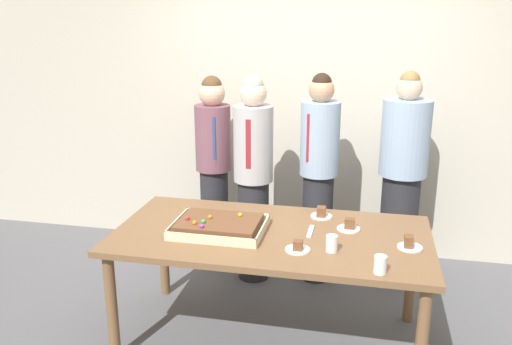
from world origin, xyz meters
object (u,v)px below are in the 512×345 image
object	(u,v)px
drink_cup_nearest	(380,265)
person_green_shirt_behind	(402,177)
party_table	(271,244)
person_striped_tie_right	(319,175)
plated_slice_far_left	(321,214)
plated_slice_far_right	(409,244)
drink_cup_middle	(332,244)
plated_slice_near_left	(349,226)
person_left_edge_reaching	(253,176)
sheet_cake	(219,226)
person_serving_front	(214,165)
plated_slice_near_right	(298,248)
cake_server_utensil	(310,231)

from	to	relation	value
drink_cup_nearest	person_green_shirt_behind	size ratio (longest dim) A/B	0.06
party_table	drink_cup_nearest	distance (m)	0.80
party_table	person_striped_tie_right	xyz separation A→B (m)	(0.20, 0.94, 0.19)
plated_slice_far_left	plated_slice_far_right	xyz separation A→B (m)	(0.56, -0.40, 0.00)
plated_slice_far_left	drink_cup_middle	bearing A→B (deg)	-78.29
plated_slice_near_left	person_green_shirt_behind	distance (m)	0.99
drink_cup_middle	person_left_edge_reaching	world-z (taller)	person_left_edge_reaching
plated_slice_far_left	sheet_cake	bearing A→B (deg)	-147.88
plated_slice_near_left	sheet_cake	bearing A→B (deg)	-165.72
party_table	plated_slice_far_right	bearing A→B (deg)	-3.81
plated_slice_far_left	person_serving_front	xyz separation A→B (m)	(-1.00, 0.79, 0.07)
plated_slice_near_right	sheet_cake	bearing A→B (deg)	161.05
person_serving_front	plated_slice_far_right	bearing A→B (deg)	34.77
plated_slice_far_right	cake_server_utensil	distance (m)	0.62
plated_slice_near_left	person_green_shirt_behind	world-z (taller)	person_green_shirt_behind
plated_slice_far_right	drink_cup_nearest	size ratio (longest dim) A/B	1.50
party_table	person_left_edge_reaching	world-z (taller)	person_left_edge_reaching
plated_slice_near_right	person_left_edge_reaching	world-z (taller)	person_left_edge_reaching
party_table	drink_cup_nearest	bearing A→B (deg)	-31.93
person_green_shirt_behind	drink_cup_nearest	bearing A→B (deg)	39.76
plated_slice_near_left	drink_cup_middle	bearing A→B (deg)	-103.39
plated_slice_near_right	person_left_edge_reaching	distance (m)	1.20
sheet_cake	plated_slice_near_right	bearing A→B (deg)	-18.95
plated_slice_far_right	person_left_edge_reaching	distance (m)	1.47
sheet_cake	plated_slice_near_right	xyz separation A→B (m)	(0.53, -0.18, -0.02)
plated_slice_far_left	person_green_shirt_behind	world-z (taller)	person_green_shirt_behind
cake_server_utensil	person_left_edge_reaching	distance (m)	0.96
person_green_shirt_behind	plated_slice_far_right	bearing A→B (deg)	46.36
plated_slice_far_right	person_left_edge_reaching	xyz separation A→B (m)	(-1.15, 0.90, 0.08)
party_table	person_serving_front	world-z (taller)	person_serving_front
cake_server_utensil	person_striped_tie_right	distance (m)	0.88
drink_cup_middle	person_serving_front	world-z (taller)	person_serving_front
plated_slice_near_left	person_serving_front	world-z (taller)	person_serving_front
sheet_cake	plated_slice_far_right	bearing A→B (deg)	-0.34
plated_slice_near_left	party_table	bearing A→B (deg)	-161.84
plated_slice_near_left	plated_slice_far_right	distance (m)	0.42
plated_slice_near_right	drink_cup_nearest	world-z (taller)	drink_cup_nearest
plated_slice_near_right	party_table	bearing A→B (deg)	130.93
plated_slice_far_left	cake_server_utensil	world-z (taller)	plated_slice_far_left
party_table	plated_slice_near_left	bearing A→B (deg)	18.16
plated_slice_near_right	person_serving_front	distance (m)	1.64
person_green_shirt_behind	cake_server_utensil	bearing A→B (deg)	15.37
party_table	sheet_cake	distance (m)	0.36
drink_cup_nearest	person_serving_front	distance (m)	2.08
cake_server_utensil	party_table	bearing A→B (deg)	-164.74
plated_slice_near_right	person_serving_front	bearing A→B (deg)	124.06
plated_slice_near_left	person_striped_tie_right	size ratio (longest dim) A/B	0.09
person_serving_front	person_green_shirt_behind	world-z (taller)	person_green_shirt_behind
sheet_cake	plated_slice_near_right	distance (m)	0.57
person_striped_tie_right	person_green_shirt_behind	bearing A→B (deg)	129.78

